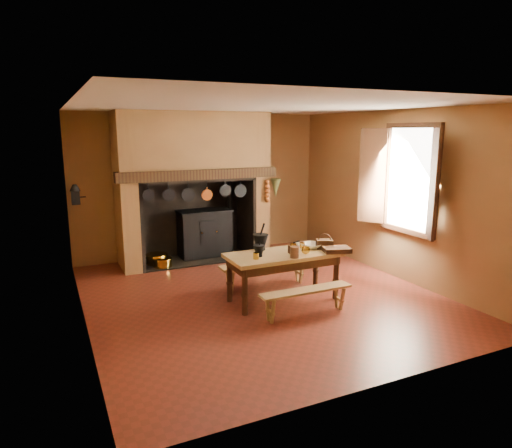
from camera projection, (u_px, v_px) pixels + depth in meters
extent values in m
plane|color=#5E2016|center=(260.00, 295.00, 6.94)|extent=(5.50, 5.50, 0.00)
plane|color=silver|center=(261.00, 106.00, 6.37)|extent=(5.50, 5.50, 0.00)
cube|color=olive|center=(201.00, 185.00, 9.10)|extent=(5.00, 0.02, 2.80)
cube|color=olive|center=(78.00, 218.00, 5.62)|extent=(0.02, 5.50, 2.80)
cube|color=olive|center=(394.00, 195.00, 7.69)|extent=(0.02, 5.50, 2.80)
cube|color=olive|center=(388.00, 248.00, 4.21)|extent=(5.00, 0.02, 2.80)
cube|color=olive|center=(125.00, 192.00, 8.06)|extent=(0.30, 0.90, 2.80)
cube|color=olive|center=(254.00, 185.00, 9.09)|extent=(0.30, 0.90, 2.80)
cube|color=olive|center=(192.00, 145.00, 8.41)|extent=(2.20, 0.90, 1.20)
cube|color=black|center=(200.00, 174.00, 8.16)|extent=(2.95, 0.22, 0.18)
cube|color=black|center=(188.00, 216.00, 9.07)|extent=(2.20, 0.06, 1.60)
cube|color=black|center=(195.00, 259.00, 8.85)|extent=(2.20, 0.90, 0.02)
cube|color=black|center=(205.00, 234.00, 9.00)|extent=(1.00, 0.50, 0.90)
cube|color=black|center=(204.00, 211.00, 8.89)|extent=(1.04, 0.54, 0.04)
cube|color=black|center=(209.00, 232.00, 8.75)|extent=(0.35, 0.02, 0.45)
cylinder|color=black|center=(230.00, 192.00, 9.07)|extent=(0.10, 0.10, 0.70)
cylinder|color=#BA8F2A|center=(202.00, 233.00, 8.67)|extent=(0.03, 0.03, 0.03)
cylinder|color=#BA8F2A|center=(217.00, 231.00, 8.79)|extent=(0.03, 0.03, 0.03)
cylinder|color=#BA8F2A|center=(157.00, 259.00, 8.52)|extent=(0.40, 0.40, 0.20)
cylinder|color=#BA8F2A|center=(163.00, 263.00, 8.33)|extent=(0.34, 0.34, 0.18)
cube|color=black|center=(145.00, 260.00, 8.53)|extent=(0.18, 0.18, 0.16)
cone|color=#4D5729|center=(276.00, 188.00, 8.74)|extent=(0.20, 0.20, 0.35)
cube|color=white|center=(411.00, 179.00, 7.27)|extent=(0.02, 1.00, 1.60)
cube|color=#3A1D12|center=(414.00, 125.00, 7.08)|extent=(0.08, 1.16, 0.08)
cube|color=#3A1D12|center=(406.00, 231.00, 7.42)|extent=(0.08, 1.16, 0.08)
cube|color=#3A1D12|center=(433.00, 184.00, 6.57)|extent=(0.29, 0.39, 1.60)
cube|color=#3A1D12|center=(372.00, 176.00, 7.77)|extent=(0.29, 0.39, 1.60)
cube|color=black|center=(76.00, 197.00, 7.02)|extent=(0.12, 0.12, 0.22)
cone|color=black|center=(75.00, 188.00, 6.99)|extent=(0.16, 0.16, 0.10)
cylinder|color=black|center=(82.00, 197.00, 7.06)|extent=(0.12, 0.02, 0.02)
cube|color=tan|center=(284.00, 255.00, 6.62)|extent=(1.66, 0.74, 0.06)
cube|color=#3A1D12|center=(283.00, 261.00, 6.64)|extent=(1.55, 0.63, 0.13)
cylinder|color=#3A1D12|center=(245.00, 292.00, 6.14)|extent=(0.08, 0.08, 0.66)
cylinder|color=#3A1D12|center=(336.00, 277.00, 6.75)|extent=(0.08, 0.08, 0.66)
cylinder|color=#3A1D12|center=(230.00, 280.00, 6.63)|extent=(0.08, 0.08, 0.66)
cylinder|color=#3A1D12|center=(316.00, 267.00, 7.24)|extent=(0.08, 0.08, 0.66)
cube|color=tan|center=(306.00, 290.00, 6.11)|extent=(1.33, 0.23, 0.03)
cube|color=tan|center=(266.00, 263.00, 7.19)|extent=(1.50, 0.26, 0.04)
cylinder|color=black|center=(261.00, 249.00, 6.77)|extent=(0.14, 0.14, 0.04)
cone|color=black|center=(261.00, 241.00, 6.75)|extent=(0.24, 0.24, 0.19)
cylinder|color=black|center=(262.00, 230.00, 6.72)|extent=(0.09, 0.03, 0.19)
cylinder|color=black|center=(259.00, 256.00, 6.42)|extent=(0.10, 0.10, 0.03)
cone|color=black|center=(259.00, 250.00, 6.40)|extent=(0.16, 0.16, 0.14)
cylinder|color=black|center=(260.00, 242.00, 6.39)|extent=(0.07, 0.03, 0.13)
cube|color=#3A1D12|center=(293.00, 250.00, 6.56)|extent=(0.13, 0.13, 0.12)
cylinder|color=#BA8F2A|center=(293.00, 245.00, 6.55)|extent=(0.09, 0.09, 0.03)
cylinder|color=black|center=(296.00, 242.00, 6.56)|extent=(0.10, 0.02, 0.03)
cylinder|color=#BA8F2A|center=(256.00, 256.00, 6.28)|extent=(0.08, 0.08, 0.09)
cylinder|color=#BA8F2A|center=(302.00, 245.00, 6.87)|extent=(0.09, 0.09, 0.08)
imported|color=beige|center=(312.00, 246.00, 6.86)|extent=(0.40, 0.40, 0.08)
cylinder|color=#52311E|center=(295.00, 252.00, 6.35)|extent=(0.17, 0.17, 0.16)
cylinder|color=beige|center=(297.00, 247.00, 6.66)|extent=(0.09, 0.09, 0.14)
cube|color=#4E3417|center=(324.00, 244.00, 6.85)|extent=(0.29, 0.26, 0.14)
torus|color=#4E3417|center=(325.00, 240.00, 6.84)|extent=(0.18, 0.10, 0.19)
cube|color=#3A1D12|center=(336.00, 250.00, 6.67)|extent=(0.45, 0.38, 0.07)
imported|color=#BA8F2A|center=(306.00, 250.00, 6.55)|extent=(0.15, 0.15, 0.10)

